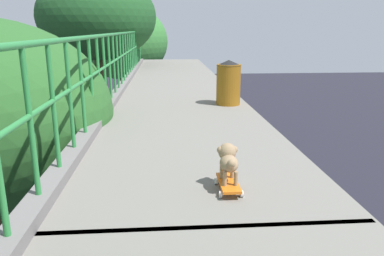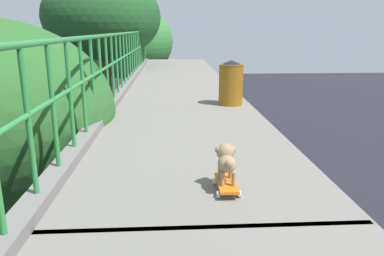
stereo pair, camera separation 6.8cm
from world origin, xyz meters
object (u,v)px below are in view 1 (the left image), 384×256
Objects in this scene: car_yellow_cab_seventh at (68,170)px; toy_skateboard at (228,184)px; litter_bin at (228,82)px; city_bus at (46,109)px; small_dog at (228,159)px.

toy_skateboard reaches higher than car_yellow_cab_seventh.
car_yellow_cab_seventh is at bearing 120.19° from litter_bin.
litter_bin reaches higher than toy_skateboard.
car_yellow_cab_seventh is 5.11× the size of litter_bin.
city_bus is 30.55× the size of small_dog.
city_bus is at bearing 116.51° from litter_bin.
city_bus is 22.12m from litter_bin.
small_dog is 3.81m from litter_bin.
litter_bin is at bearing -63.49° from city_bus.
city_bus is 13.40× the size of litter_bin.
litter_bin reaches higher than car_yellow_cab_seventh.
toy_skateboard is at bearing -99.60° from litter_bin.
car_yellow_cab_seventh is 15.94m from toy_skateboard.
litter_bin is (9.66, -19.36, 4.57)m from city_bus.
small_dog is at bearing -69.19° from car_yellow_cab_seventh.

